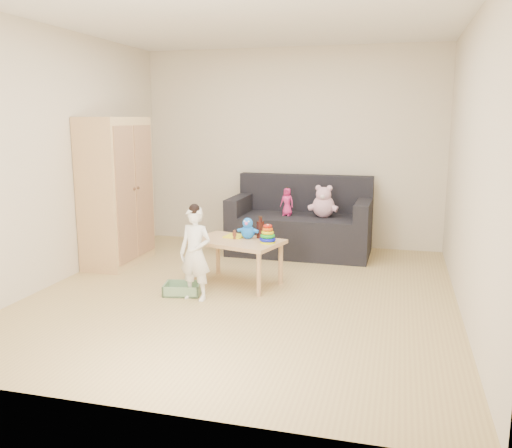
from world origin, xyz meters
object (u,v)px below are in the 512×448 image
(play_table, at_px, (237,262))
(toddler, at_px, (195,255))
(sofa, at_px, (300,235))
(wardrobe, at_px, (116,192))

(play_table, relative_size, toddler, 1.03)
(sofa, bearing_deg, toddler, -106.67)
(wardrobe, xyz_separation_m, toddler, (1.35, -1.00, -0.42))
(play_table, xyz_separation_m, toddler, (-0.24, -0.56, 0.20))
(wardrobe, relative_size, toddler, 1.97)
(sofa, relative_size, play_table, 1.96)
(play_table, bearing_deg, sofa, 74.83)
(sofa, bearing_deg, wardrobe, -152.31)
(wardrobe, bearing_deg, play_table, -15.45)
(sofa, xyz_separation_m, play_table, (-0.39, -1.45, -0.01))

